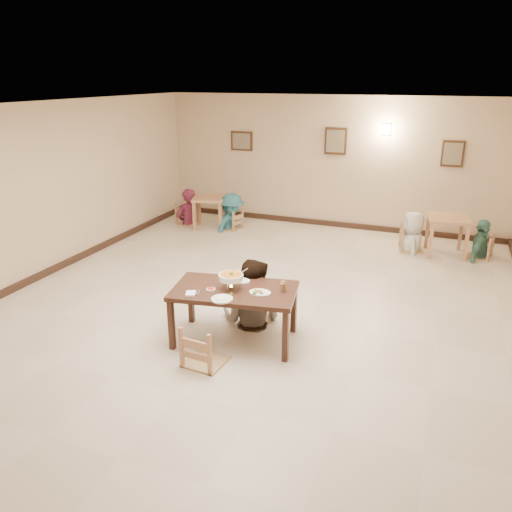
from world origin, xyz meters
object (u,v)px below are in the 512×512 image
at_px(bg_table_right, 448,224).
at_px(bg_chair_rr, 482,236).
at_px(bg_chair_lr, 231,211).
at_px(bg_diner_c, 415,212).
at_px(chair_near, 204,326).
at_px(bg_diner_d, 484,220).
at_px(chair_far, 258,289).
at_px(bg_diner_a, 187,189).
at_px(bg_table_left, 209,203).
at_px(bg_diner_b, 231,194).
at_px(main_diner, 251,260).
at_px(main_table, 234,294).
at_px(bg_chair_ll, 188,205).
at_px(drink_glass, 283,287).
at_px(bg_chair_rl, 413,227).
at_px(curry_warmer, 231,277).

height_order(bg_table_right, bg_chair_rr, bg_chair_rr).
xyz_separation_m(bg_chair_lr, bg_diner_c, (4.06, -0.06, 0.37)).
distance_m(chair_near, bg_diner_d, 6.36).
bearing_deg(chair_far, bg_table_right, 56.83).
height_order(chair_near, bg_diner_a, bg_diner_a).
relative_size(bg_table_left, bg_diner_b, 0.54).
relative_size(main_diner, bg_diner_b, 1.14).
xyz_separation_m(main_table, bg_diner_b, (-2.15, 4.77, 0.17)).
bearing_deg(main_table, bg_table_right, 51.93).
height_order(bg_chair_lr, bg_chair_rr, bg_chair_rr).
relative_size(chair_near, bg_chair_ll, 1.03).
relative_size(chair_far, bg_table_right, 1.05).
bearing_deg(bg_diner_d, main_diner, 158.88).
relative_size(chair_far, main_diner, 0.48).
height_order(chair_near, bg_diner_d, bg_diner_d).
height_order(main_diner, drink_glass, main_diner).
relative_size(main_table, bg_table_right, 1.98).
xyz_separation_m(bg_chair_lr, bg_chair_rl, (4.06, -0.06, 0.05)).
xyz_separation_m(curry_warmer, bg_table_right, (2.59, 4.73, -0.29)).
xyz_separation_m(bg_chair_lr, bg_chair_rr, (5.36, -0.01, 0.01)).
xyz_separation_m(main_table, main_diner, (0.01, 0.60, 0.29)).
bearing_deg(bg_chair_ll, bg_diner_c, -69.31).
relative_size(bg_table_right, bg_chair_lr, 0.99).
distance_m(chair_far, bg_diner_b, 4.63).
bearing_deg(bg_chair_lr, main_diner, 41.51).
bearing_deg(bg_table_right, bg_diner_a, 179.94).
relative_size(main_table, main_diner, 0.91).
relative_size(bg_table_right, bg_diner_c, 0.54).
bearing_deg(chair_near, main_table, -94.88).
distance_m(main_diner, bg_table_right, 4.85).
distance_m(chair_near, drink_glass, 1.14).
distance_m(bg_table_right, bg_diner_a, 5.82).
relative_size(bg_table_right, bg_chair_ll, 0.88).
xyz_separation_m(bg_table_left, bg_chair_rl, (4.62, -0.02, -0.09)).
bearing_deg(bg_table_right, bg_diner_b, 179.19).
bearing_deg(bg_chair_ll, bg_chair_rr, -68.91).
distance_m(curry_warmer, bg_diner_a, 5.73).
height_order(chair_near, main_diner, main_diner).
xyz_separation_m(drink_glass, bg_chair_lr, (-2.77, 4.61, -0.38)).
bearing_deg(bg_table_left, bg_chair_rr, 0.22).
bearing_deg(curry_warmer, bg_table_left, 119.29).
height_order(chair_near, bg_chair_rl, chair_near).
xyz_separation_m(main_table, bg_chair_rr, (3.21, 4.76, -0.23)).
height_order(bg_table_left, bg_diner_b, bg_diner_b).
height_order(main_table, drink_glass, drink_glass).
relative_size(bg_table_left, bg_table_right, 1.03).
distance_m(main_table, bg_chair_rr, 5.75).
xyz_separation_m(main_diner, bg_diner_d, (3.20, 4.16, -0.19)).
bearing_deg(bg_chair_rr, chair_near, -18.00).
xyz_separation_m(chair_near, bg_chair_ll, (-3.14, 5.37, -0.02)).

